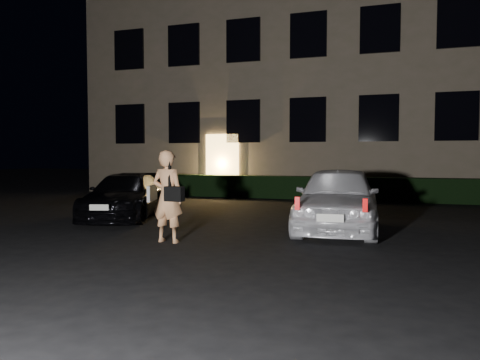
% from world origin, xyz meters
% --- Properties ---
extents(ground, '(80.00, 80.00, 0.00)m').
position_xyz_m(ground, '(0.00, 0.00, 0.00)').
color(ground, black).
rests_on(ground, ground).
extents(building, '(20.00, 8.11, 12.00)m').
position_xyz_m(building, '(-0.00, 14.99, 6.00)').
color(building, '#746A53').
rests_on(building, ground).
extents(hedge, '(15.00, 0.70, 0.85)m').
position_xyz_m(hedge, '(0.00, 10.50, 0.42)').
color(hedge, black).
rests_on(hedge, ground).
extents(sedan, '(2.68, 4.28, 1.16)m').
position_xyz_m(sedan, '(-3.48, 3.72, 0.58)').
color(sedan, black).
rests_on(sedan, ground).
extents(hatch, '(1.90, 4.26, 1.42)m').
position_xyz_m(hatch, '(2.06, 3.41, 0.71)').
color(hatch, white).
rests_on(hatch, ground).
extents(man, '(0.72, 0.46, 1.74)m').
position_xyz_m(man, '(-0.82, 0.96, 0.87)').
color(man, tan).
rests_on(man, ground).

